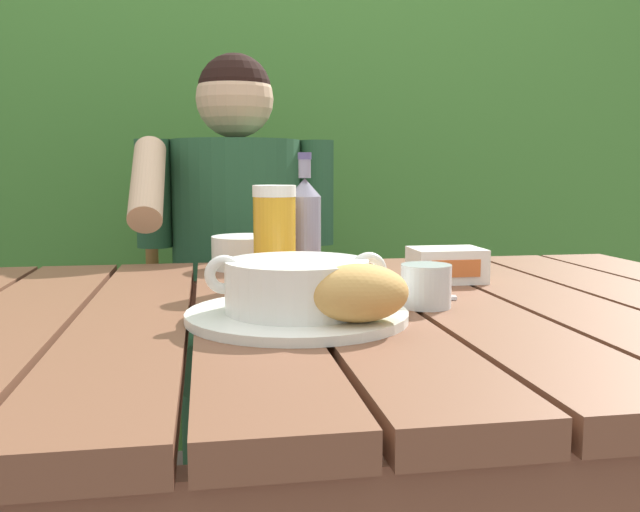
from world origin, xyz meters
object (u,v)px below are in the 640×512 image
soup_bowl (297,284)px  water_glass_small (426,286)px  bread_roll (359,293)px  diner_bowl (246,252)px  person_eating (237,259)px  beer_bottle (305,227)px  chair_near_diner (236,336)px  table_knife (396,296)px  serving_plate (297,315)px  beer_glass (275,236)px  butter_tub (447,265)px

soup_bowl → water_glass_small: 0.20m
bread_roll → diner_bowl: (-0.10, 0.55, -0.02)m
person_eating → beer_bottle: size_ratio=5.45×
chair_near_diner → table_knife: (0.20, -0.89, 0.27)m
beer_bottle → diner_bowl: bearing=120.0°
serving_plate → beer_bottle: beer_bottle is taller
soup_bowl → bread_roll: size_ratio=1.86×
soup_bowl → table_knife: bearing=35.4°
table_knife → beer_glass: bearing=140.6°
serving_plate → water_glass_small: size_ratio=4.04×
chair_near_diner → butter_tub: chair_near_diner is taller
diner_bowl → table_knife: bearing=-60.2°
water_glass_small → beer_bottle: bearing=117.2°
serving_plate → beer_bottle: (0.06, 0.31, 0.09)m
beer_bottle → butter_tub: beer_bottle is taller
table_knife → bread_roll: bearing=-117.8°
chair_near_diner → person_eating: size_ratio=0.79×
diner_bowl → bread_roll: bearing=-79.5°
chair_near_diner → bread_roll: (0.10, -1.08, 0.31)m
soup_bowl → beer_glass: beer_glass is taller
bread_roll → butter_tub: size_ratio=1.04×
beer_glass → butter_tub: beer_glass is taller
person_eating → butter_tub: 0.65m
butter_tub → bread_roll: bearing=-125.0°
water_glass_small → table_knife: size_ratio=0.48×
bread_roll → soup_bowl: bearing=130.6°
person_eating → chair_near_diner: bearing=89.2°
chair_near_diner → person_eating: person_eating is taller
water_glass_small → diner_bowl: diner_bowl is taller
beer_bottle → table_knife: (0.11, -0.19, -0.09)m
person_eating → table_knife: 0.72m
water_glass_small → person_eating: bearing=106.9°
beer_glass → diner_bowl: (-0.03, 0.22, -0.05)m
soup_bowl → butter_tub: (0.30, 0.26, -0.02)m
water_glass_small → diner_bowl: (-0.23, 0.42, 0.00)m
butter_tub → diner_bowl: bearing=147.1°
chair_near_diner → water_glass_small: 1.03m
water_glass_small → diner_bowl: size_ratio=0.53×
chair_near_diner → soup_bowl: (0.04, -1.01, 0.31)m
table_knife → diner_bowl: diner_bowl is taller
beer_glass → butter_tub: bearing=0.0°
butter_tub → beer_bottle: bearing=167.2°
beer_glass → person_eating: bearing=93.9°
person_eating → bread_roll: (0.10, -0.89, 0.07)m
person_eating → serving_plate: person_eating is taller
table_knife → soup_bowl: bearing=-144.6°
person_eating → table_knife: size_ratio=8.14×
water_glass_small → table_knife: water_glass_small is taller
butter_tub → diner_bowl: size_ratio=0.91×
soup_bowl → water_glass_small: size_ratio=3.30×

